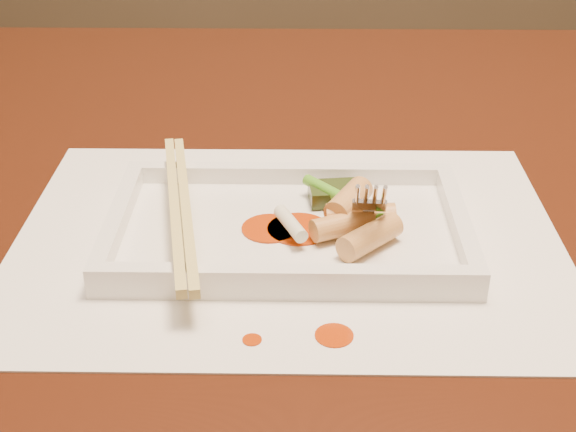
{
  "coord_description": "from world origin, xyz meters",
  "views": [
    {
      "loc": [
        0.0,
        -0.57,
        1.06
      ],
      "look_at": [
        -0.01,
        -0.07,
        0.77
      ],
      "focal_mm": 50.0,
      "sensor_mm": 36.0,
      "label": 1
    }
  ],
  "objects_px": {
    "placemat": "(288,238)",
    "fork": "(388,125)",
    "plate_base": "(288,233)",
    "table": "(296,295)",
    "chopstick_a": "(174,206)"
  },
  "relations": [
    {
      "from": "fork",
      "to": "table",
      "type": "bearing_deg",
      "value": 140.54
    },
    {
      "from": "placemat",
      "to": "chopstick_a",
      "type": "height_order",
      "value": "chopstick_a"
    },
    {
      "from": "table",
      "to": "chopstick_a",
      "type": "xyz_separation_m",
      "value": [
        -0.09,
        -0.07,
        0.13
      ]
    },
    {
      "from": "placemat",
      "to": "plate_base",
      "type": "xyz_separation_m",
      "value": [
        -0.0,
        0.0,
        0.0
      ]
    },
    {
      "from": "plate_base",
      "to": "placemat",
      "type": "bearing_deg",
      "value": -63.43
    },
    {
      "from": "table",
      "to": "plate_base",
      "type": "relative_size",
      "value": 5.38
    },
    {
      "from": "placemat",
      "to": "fork",
      "type": "height_order",
      "value": "fork"
    },
    {
      "from": "plate_base",
      "to": "table",
      "type": "bearing_deg",
      "value": 85.31
    },
    {
      "from": "placemat",
      "to": "plate_base",
      "type": "bearing_deg",
      "value": 116.57
    },
    {
      "from": "placemat",
      "to": "chopstick_a",
      "type": "distance_m",
      "value": 0.09
    },
    {
      "from": "placemat",
      "to": "chopstick_a",
      "type": "bearing_deg",
      "value": 180.0
    },
    {
      "from": "placemat",
      "to": "plate_base",
      "type": "distance_m",
      "value": 0.0
    },
    {
      "from": "table",
      "to": "fork",
      "type": "height_order",
      "value": "fork"
    },
    {
      "from": "table",
      "to": "fork",
      "type": "bearing_deg",
      "value": -39.46
    },
    {
      "from": "chopstick_a",
      "to": "plate_base",
      "type": "bearing_deg",
      "value": -0.0
    }
  ]
}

